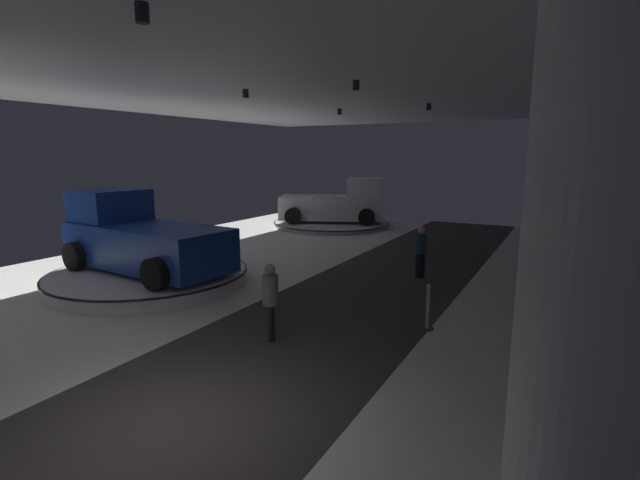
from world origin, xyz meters
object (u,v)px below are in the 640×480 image
(display_platform_far_right, at_px, (638,281))
(display_platform_deep_left, at_px, (331,224))
(display_platform_mid_left, at_px, (150,276))
(visitor_walking_near, at_px, (270,297))
(pickup_truck_deep_left, at_px, (338,204))
(pickup_truck_mid_left, at_px, (140,238))
(column_right, at_px, (588,256))
(visitor_walking_far, at_px, (421,249))

(display_platform_far_right, distance_m, display_platform_deep_left, 14.24)
(display_platform_mid_left, distance_m, visitor_walking_near, 5.88)
(pickup_truck_deep_left, bearing_deg, pickup_truck_mid_left, -91.22)
(column_right, bearing_deg, display_platform_mid_left, 159.48)
(display_platform_far_right, height_order, pickup_truck_deep_left, pickup_truck_deep_left)
(visitor_walking_far, bearing_deg, column_right, -64.31)
(column_right, relative_size, display_platform_mid_left, 0.97)
(display_platform_deep_left, distance_m, visitor_walking_far, 10.70)
(display_platform_mid_left, bearing_deg, pickup_truck_mid_left, 174.85)
(column_right, relative_size, pickup_truck_mid_left, 1.01)
(pickup_truck_mid_left, bearing_deg, display_platform_deep_left, 90.15)
(display_platform_deep_left, bearing_deg, pickup_truck_mid_left, -89.85)
(pickup_truck_mid_left, bearing_deg, visitor_walking_near, -17.37)
(pickup_truck_mid_left, xyz_separation_m, visitor_walking_far, (7.11, 4.41, -0.40))
(column_right, relative_size, pickup_truck_deep_left, 0.96)
(display_platform_mid_left, distance_m, visitor_walking_far, 8.14)
(visitor_walking_far, bearing_deg, display_platform_deep_left, 132.01)
(column_right, xyz_separation_m, pickup_truck_mid_left, (-11.20, 4.10, -1.44))
(display_platform_far_right, relative_size, visitor_walking_near, 3.57)
(display_platform_deep_left, height_order, visitor_walking_near, visitor_walking_near)
(visitor_walking_far, bearing_deg, pickup_truck_deep_left, 130.36)
(pickup_truck_deep_left, xyz_separation_m, pickup_truck_mid_left, (-0.26, -12.46, 0.13))
(display_platform_deep_left, height_order, pickup_truck_mid_left, pickup_truck_mid_left)
(column_right, distance_m, pickup_truck_deep_left, 19.91)
(visitor_walking_near, height_order, visitor_walking_far, same)
(pickup_truck_mid_left, bearing_deg, pickup_truck_deep_left, 88.78)
(pickup_truck_mid_left, xyz_separation_m, visitor_walking_near, (5.87, -1.84, -0.40))
(visitor_walking_near, bearing_deg, pickup_truck_deep_left, 111.42)
(pickup_truck_mid_left, relative_size, visitor_walking_near, 3.44)
(display_platform_deep_left, relative_size, pickup_truck_mid_left, 1.12)
(column_right, relative_size, visitor_walking_near, 3.46)
(visitor_walking_near, distance_m, visitor_walking_far, 6.37)
(display_platform_far_right, height_order, visitor_walking_near, visitor_walking_near)
(display_platform_deep_left, xyz_separation_m, visitor_walking_near, (5.91, -14.17, 0.77))
(column_right, relative_size, display_platform_far_right, 0.97)
(display_platform_far_right, xyz_separation_m, display_platform_deep_left, (-12.91, 6.01, -0.04))
(display_platform_deep_left, relative_size, pickup_truck_deep_left, 1.07)
(display_platform_deep_left, distance_m, visitor_walking_near, 15.37)
(display_platform_far_right, xyz_separation_m, visitor_walking_near, (-7.00, -8.16, 0.73))
(display_platform_deep_left, bearing_deg, pickup_truck_deep_left, 22.47)
(display_platform_far_right, distance_m, visitor_walking_near, 10.78)
(pickup_truck_mid_left, distance_m, visitor_walking_far, 8.37)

